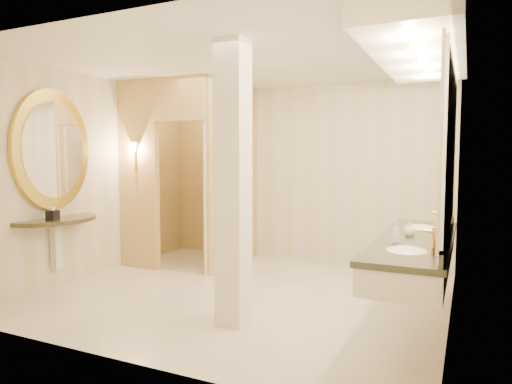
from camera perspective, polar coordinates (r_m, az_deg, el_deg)
floor at (r=5.53m, az=-1.64°, el=-12.56°), size 4.50×4.50×0.00m
ceiling at (r=5.40m, az=-1.70°, el=16.03°), size 4.50×4.50×0.00m
wall_back at (r=7.13m, az=5.57°, el=2.29°), size 4.50×0.02×2.70m
wall_front at (r=3.62m, az=-16.04°, el=0.04°), size 4.50×0.02×2.70m
wall_left at (r=6.62m, az=-19.37°, el=1.89°), size 0.02×4.00×2.70m
wall_right at (r=4.73m, az=23.47°, el=0.84°), size 0.02×4.00×2.70m
toilet_closet at (r=6.68m, az=-6.49°, el=2.44°), size 1.50×1.55×2.70m
wall_sconce at (r=6.71m, az=-14.88°, el=5.29°), size 0.14×0.14×0.42m
vanity at (r=4.40m, az=19.93°, el=4.33°), size 0.75×2.58×2.09m
console_shelf at (r=6.07m, az=-24.10°, el=1.56°), size 1.12×1.12×2.01m
pillar at (r=4.33m, az=-2.89°, el=0.91°), size 0.27×0.27×2.70m
tissue_box at (r=5.86m, az=-24.07°, el=-2.65°), size 0.13×0.13×0.11m
toilet at (r=7.45m, az=-3.17°, el=-5.12°), size 0.63×0.84×0.75m
soap_bottle_a at (r=4.61m, az=18.45°, el=-4.25°), size 0.06×0.06×0.13m
soap_bottle_b at (r=4.49m, az=18.67°, el=-4.43°), size 0.13×0.13×0.13m
soap_bottle_c at (r=4.10m, az=17.11°, el=-4.89°), size 0.07×0.07×0.18m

